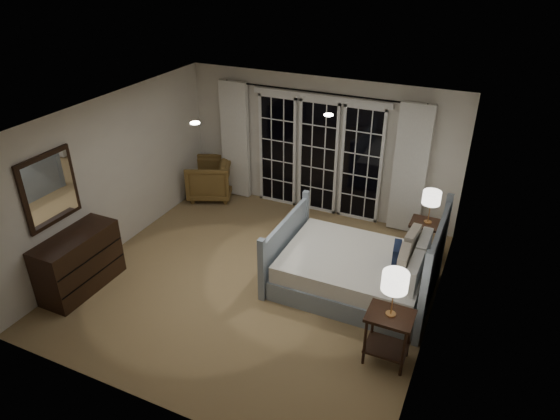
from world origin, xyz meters
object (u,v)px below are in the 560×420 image
at_px(bed, 358,270).
at_px(nightstand_right, 426,235).
at_px(armchair, 210,179).
at_px(dresser, 79,262).
at_px(nightstand_left, 389,330).
at_px(lamp_left, 395,282).
at_px(lamp_right, 432,198).

distance_m(bed, nightstand_right, 1.40).
height_order(armchair, dresser, dresser).
relative_size(nightstand_left, dresser, 0.56).
height_order(nightstand_left, lamp_left, lamp_left).
relative_size(bed, lamp_right, 4.14).
distance_m(lamp_left, dresser, 4.45).
bearing_deg(lamp_left, nightstand_right, 90.14).
xyz_separation_m(nightstand_left, lamp_right, (-0.01, 2.41, 0.62)).
bearing_deg(bed, armchair, 154.64).
relative_size(armchair, dresser, 0.68).
distance_m(nightstand_right, dresser, 5.21).
distance_m(bed, armchair, 3.89).
height_order(lamp_right, armchair, lamp_right).
bearing_deg(nightstand_right, nightstand_left, -89.86).
distance_m(nightstand_left, armchair, 5.13).
bearing_deg(nightstand_right, armchair, 173.69).
xyz_separation_m(bed, lamp_right, (0.72, 1.20, 0.76)).
xyz_separation_m(lamp_left, lamp_right, (-0.01, 2.41, -0.08)).
bearing_deg(lamp_right, nightstand_left, -89.86).
bearing_deg(nightstand_left, lamp_right, 90.14).
height_order(lamp_right, dresser, lamp_right).
relative_size(nightstand_left, armchair, 0.83).
bearing_deg(lamp_right, bed, -121.10).
relative_size(nightstand_right, armchair, 0.78).
xyz_separation_m(bed, nightstand_left, (0.73, -1.21, 0.14)).
xyz_separation_m(nightstand_left, armchair, (-4.24, 2.88, -0.08)).
relative_size(lamp_left, armchair, 0.69).
xyz_separation_m(nightstand_right, lamp_right, (0.00, -0.00, 0.65)).
bearing_deg(lamp_right, dresser, -146.99).
xyz_separation_m(lamp_left, armchair, (-4.24, 2.88, -0.78)).
xyz_separation_m(bed, dresser, (-3.65, -1.64, 0.11)).
bearing_deg(lamp_left, nightstand_left, 153.43).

